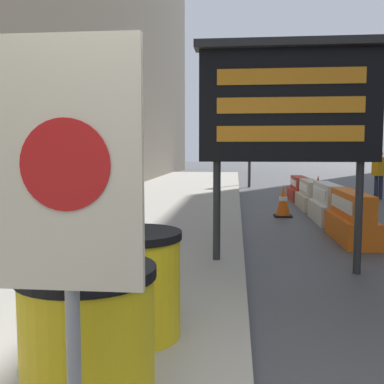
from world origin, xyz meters
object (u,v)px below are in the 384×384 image
object	(u,v)px
traffic_cone_near	(283,201)
traffic_light_near_curb	(250,112)
jersey_barrier_cream	(310,196)
jersey_barrier_red_striped	(299,190)
message_board	(289,104)
jersey_barrier_white	(327,205)
jersey_barrier_orange_far	(351,219)
traffic_cone_far	(318,186)
pedestrian_worker	(379,171)
warning_sign	(68,195)
barrel_drum_foreground	(88,341)
barrel_drum_middle	(134,283)

from	to	relation	value
traffic_cone_near	traffic_light_near_curb	distance (m)	8.95
jersey_barrier_cream	traffic_cone_near	xyz separation A→B (m)	(-0.90, -1.57, 0.03)
jersey_barrier_red_striped	traffic_light_near_curb	size ratio (longest dim) A/B	0.38
message_board	jersey_barrier_white	world-z (taller)	message_board
traffic_cone_near	jersey_barrier_white	bearing A→B (deg)	-37.20
message_board	traffic_light_near_curb	world-z (taller)	traffic_light_near_curb
jersey_barrier_orange_far	traffic_cone_far	distance (m)	8.08
pedestrian_worker	traffic_cone_near	bearing A→B (deg)	-161.48
jersey_barrier_red_striped	pedestrian_worker	xyz separation A→B (m)	(2.60, 0.47, 0.61)
warning_sign	jersey_barrier_orange_far	world-z (taller)	warning_sign
barrel_drum_foreground	jersey_barrier_cream	size ratio (longest dim) A/B	0.46
barrel_drum_middle	traffic_cone_far	distance (m)	13.27
barrel_drum_middle	jersey_barrier_cream	xyz separation A→B (m)	(2.83, 9.10, -0.22)
traffic_light_near_curb	message_board	bearing A→B (deg)	-89.59
jersey_barrier_cream	message_board	bearing A→B (deg)	-101.80
jersey_barrier_orange_far	pedestrian_worker	distance (m)	7.50
barrel_drum_middle	pedestrian_worker	xyz separation A→B (m)	(5.42, 11.74, 0.38)
traffic_light_near_curb	pedestrian_worker	size ratio (longest dim) A/B	2.81
traffic_cone_near	pedestrian_worker	xyz separation A→B (m)	(3.50, 4.21, 0.57)
traffic_light_near_curb	pedestrian_worker	world-z (taller)	traffic_light_near_curb
warning_sign	traffic_cone_near	size ratio (longest dim) A/B	2.52
jersey_barrier_red_striped	barrel_drum_middle	bearing A→B (deg)	-104.08
jersey_barrier_cream	jersey_barrier_white	bearing A→B (deg)	-90.00
barrel_drum_foreground	jersey_barrier_red_striped	xyz separation A→B (m)	(2.84, 12.33, -0.23)
warning_sign	traffic_cone_far	world-z (taller)	warning_sign
pedestrian_worker	message_board	bearing A→B (deg)	-145.10
message_board	traffic_cone_far	size ratio (longest dim) A/B	4.20
jersey_barrier_red_striped	pedestrian_worker	size ratio (longest dim) A/B	1.06
warning_sign	traffic_cone_far	xyz separation A→B (m)	(3.54, 14.43, -1.08)
traffic_cone_near	jersey_barrier_orange_far	bearing A→B (deg)	-72.27
jersey_barrier_white	barrel_drum_foreground	bearing A→B (deg)	-109.72
traffic_cone_far	jersey_barrier_cream	bearing A→B (deg)	-103.01
barrel_drum_middle	warning_sign	xyz separation A→B (m)	(0.13, -1.67, 0.87)
traffic_light_near_curb	warning_sign	bearing A→B (deg)	-93.97
jersey_barrier_orange_far	traffic_light_near_curb	distance (m)	11.72
traffic_cone_far	pedestrian_worker	size ratio (longest dim) A/B	0.45
barrel_drum_foreground	traffic_cone_near	size ratio (longest dim) A/B	1.10
warning_sign	message_board	distance (m)	4.47
barrel_drum_middle	jersey_barrier_red_striped	size ratio (longest dim) A/B	0.49
jersey_barrier_red_striped	traffic_cone_near	world-z (taller)	traffic_cone_near
barrel_drum_middle	jersey_barrier_orange_far	distance (m)	5.50
jersey_barrier_white	jersey_barrier_red_striped	size ratio (longest dim) A/B	1.06
barrel_drum_foreground	jersey_barrier_white	distance (m)	8.41
jersey_barrier_red_striped	traffic_light_near_curb	bearing A→B (deg)	107.24
jersey_barrier_cream	traffic_cone_near	bearing A→B (deg)	-119.74
traffic_light_near_curb	jersey_barrier_white	bearing A→B (deg)	-80.89
barrel_drum_foreground	message_board	xyz separation A→B (m)	(1.46, 3.60, 1.63)
pedestrian_worker	barrel_drum_foreground	bearing A→B (deg)	-144.77
jersey_barrier_orange_far	jersey_barrier_white	xyz separation A→B (m)	(-0.00, 2.13, -0.00)
barrel_drum_foreground	pedestrian_worker	distance (m)	13.92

